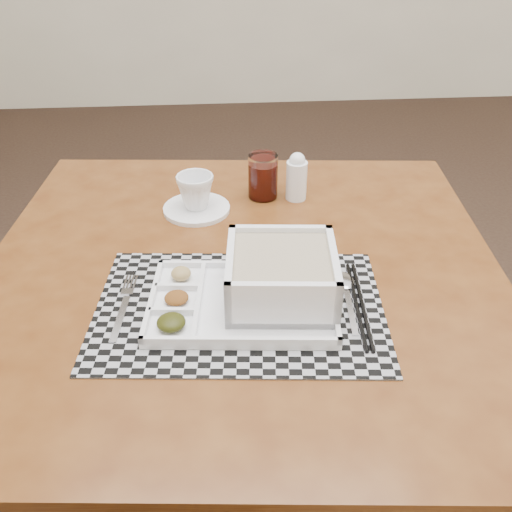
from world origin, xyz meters
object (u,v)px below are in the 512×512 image
Objects in this scene: dining_table at (242,299)px; serving_tray at (270,283)px; cup at (196,191)px; creamer_bottle at (297,177)px; juice_glass at (263,178)px.

serving_tray reaches higher than dining_table.
cup is 0.23m from creamer_bottle.
juice_glass is (0.07, 0.29, 0.13)m from dining_table.
creamer_bottle is at bearing -10.83° from juice_glass.
cup is at bearing 111.04° from dining_table.
dining_table is 9.49× the size of creamer_bottle.
serving_tray is 0.40m from juice_glass.
creamer_bottle is at bearing 75.70° from serving_tray.
creamer_bottle reaches higher than juice_glass.
serving_tray reaches higher than cup.
juice_glass is at bearing 86.78° from serving_tray.
serving_tray is 0.37m from cup.
dining_table is 0.33m from creamer_bottle.
serving_tray is (0.04, -0.11, 0.12)m from dining_table.
cup is (-0.13, 0.34, 0.01)m from serving_tray.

